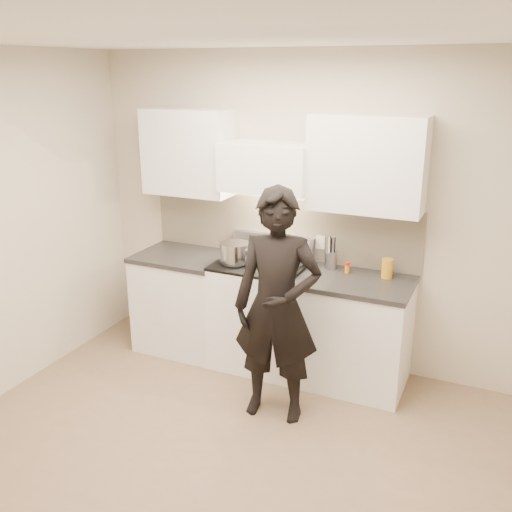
# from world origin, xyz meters

# --- Properties ---
(ground_plane) EXTENTS (4.00, 4.00, 0.00)m
(ground_plane) POSITION_xyz_m (0.00, 0.00, 0.00)
(ground_plane) COLOR #816851
(room_shell) EXTENTS (4.04, 3.54, 2.70)m
(room_shell) POSITION_xyz_m (-0.06, 0.37, 1.60)
(room_shell) COLOR beige
(room_shell) RESTS_ON ground
(stove) EXTENTS (0.76, 0.65, 0.96)m
(stove) POSITION_xyz_m (-0.30, 1.42, 0.47)
(stove) COLOR white
(stove) RESTS_ON ground
(counter_right) EXTENTS (0.92, 0.67, 0.92)m
(counter_right) POSITION_xyz_m (0.53, 1.43, 0.46)
(counter_right) COLOR white
(counter_right) RESTS_ON ground
(counter_left) EXTENTS (0.82, 0.67, 0.92)m
(counter_left) POSITION_xyz_m (-1.08, 1.43, 0.46)
(counter_left) COLOR white
(counter_left) RESTS_ON ground
(wok) EXTENTS (0.31, 0.38, 0.25)m
(wok) POSITION_xyz_m (-0.10, 1.57, 1.04)
(wok) COLOR #ACADB5
(wok) RESTS_ON stove
(stock_pot) EXTENTS (0.36, 0.29, 0.17)m
(stock_pot) POSITION_xyz_m (-0.50, 1.32, 1.04)
(stock_pot) COLOR #ACADB5
(stock_pot) RESTS_ON stove
(utensil_crock) EXTENTS (0.10, 0.10, 0.28)m
(utensil_crock) POSITION_xyz_m (0.27, 1.61, 1.01)
(utensil_crock) COLOR #A7A5B4
(utensil_crock) RESTS_ON counter_right
(spice_jar) EXTENTS (0.04, 0.04, 0.09)m
(spice_jar) POSITION_xyz_m (0.42, 1.55, 0.97)
(spice_jar) COLOR orange
(spice_jar) RESTS_ON counter_right
(oil_glass) EXTENTS (0.09, 0.09, 0.16)m
(oil_glass) POSITION_xyz_m (0.75, 1.57, 1.00)
(oil_glass) COLOR #C5871B
(oil_glass) RESTS_ON counter_right
(person) EXTENTS (0.70, 0.51, 1.77)m
(person) POSITION_xyz_m (0.13, 0.74, 0.88)
(person) COLOR black
(person) RESTS_ON ground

